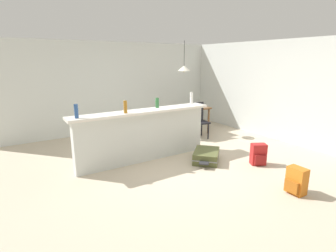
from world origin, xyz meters
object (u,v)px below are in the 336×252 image
at_px(bottle_amber, 125,107).
at_px(dining_table, 187,111).
at_px(bottle_blue, 76,111).
at_px(backpack_red, 258,155).
at_px(bottle_white, 191,98).
at_px(dining_chair_near_partition, 198,119).
at_px(bottle_green, 157,103).
at_px(backpack_orange, 296,181).
at_px(pendant_lamp, 184,68).
at_px(suitcase_flat_olive, 206,156).

bearing_deg(bottle_amber, dining_table, 28.04).
height_order(bottle_blue, backpack_red, bottle_blue).
bearing_deg(bottle_white, backpack_red, -71.05).
height_order(bottle_amber, dining_chair_near_partition, bottle_amber).
relative_size(dining_table, backpack_red, 2.62).
distance_m(bottle_amber, backpack_red, 2.75).
relative_size(bottle_blue, backpack_red, 0.58).
bearing_deg(dining_table, bottle_white, -123.02).
xyz_separation_m(bottle_blue, bottle_green, (1.67, 0.13, -0.02)).
xyz_separation_m(bottle_white, dining_chair_near_partition, (0.71, 0.60, -0.66)).
bearing_deg(dining_chair_near_partition, bottle_white, -139.84).
distance_m(bottle_blue, backpack_orange, 3.73).
height_order(bottle_blue, pendant_lamp, pendant_lamp).
relative_size(bottle_green, suitcase_flat_olive, 0.24).
bearing_deg(pendant_lamp, backpack_red, -92.16).
xyz_separation_m(bottle_green, bottle_white, (0.89, -0.00, 0.03)).
distance_m(bottle_white, backpack_orange, 2.79).
distance_m(suitcase_flat_olive, backpack_orange, 1.81).
xyz_separation_m(suitcase_flat_olive, backpack_red, (0.74, -0.69, 0.09)).
distance_m(bottle_green, suitcase_flat_olive, 1.49).
xyz_separation_m(bottle_amber, dining_chair_near_partition, (2.39, 0.77, -0.65)).
height_order(bottle_white, dining_chair_near_partition, bottle_white).
relative_size(bottle_blue, bottle_green, 1.19).
height_order(bottle_amber, bottle_white, bottle_white).
height_order(bottle_blue, backpack_orange, bottle_blue).
bearing_deg(suitcase_flat_olive, bottle_white, 74.95).
height_order(dining_table, dining_chair_near_partition, dining_chair_near_partition).
relative_size(bottle_blue, bottle_amber, 1.03).
bearing_deg(bottle_blue, backpack_red, -24.21).
xyz_separation_m(pendant_lamp, suitcase_flat_olive, (-0.84, -1.98, -1.69)).
bearing_deg(backpack_red, pendant_lamp, 87.84).
xyz_separation_m(bottle_amber, bottle_white, (1.68, 0.18, 0.01)).
bearing_deg(dining_chair_near_partition, suitcase_flat_olive, -123.20).
distance_m(bottle_blue, dining_table, 3.54).
height_order(bottle_white, backpack_orange, bottle_white).
xyz_separation_m(dining_chair_near_partition, backpack_orange, (-0.65, -3.21, -0.31)).
bearing_deg(bottle_green, backpack_orange, -70.10).
relative_size(pendant_lamp, suitcase_flat_olive, 0.97).
relative_size(bottle_blue, pendant_lamp, 0.30).
bearing_deg(suitcase_flat_olive, bottle_green, 128.97).
bearing_deg(bottle_green, suitcase_flat_olive, -51.03).
bearing_deg(suitcase_flat_olive, backpack_red, -43.01).
bearing_deg(backpack_red, dining_table, 85.77).
relative_size(dining_chair_near_partition, backpack_orange, 2.21).
xyz_separation_m(bottle_white, pendant_lamp, (0.62, 1.15, 0.62)).
bearing_deg(bottle_blue, backpack_orange, -43.43).
distance_m(bottle_white, backpack_red, 1.88).
bearing_deg(backpack_orange, dining_chair_near_partition, 78.48).
distance_m(bottle_amber, backpack_orange, 3.14).
bearing_deg(bottle_green, backpack_red, -47.11).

